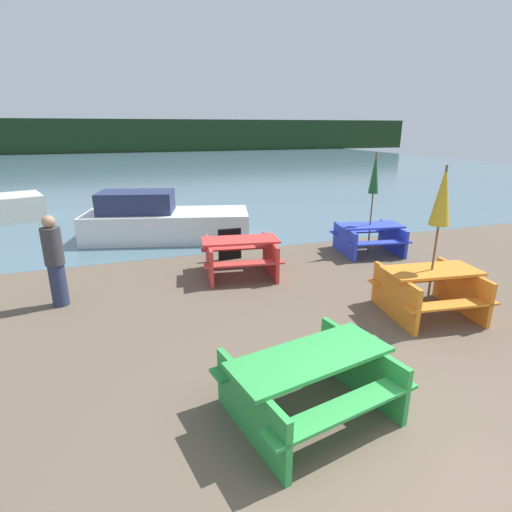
{
  "coord_description": "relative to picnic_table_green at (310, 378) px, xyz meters",
  "views": [
    {
      "loc": [
        -2.39,
        -2.13,
        3.03
      ],
      "look_at": [
        -0.19,
        4.24,
        0.85
      ],
      "focal_mm": 28.0,
      "sensor_mm": 36.0,
      "label": 1
    }
  ],
  "objects": [
    {
      "name": "picnic_table_red",
      "position": [
        0.56,
        4.43,
        0.02
      ],
      "size": [
        1.78,
        1.6,
        0.8
      ],
      "rotation": [
        0.0,
        0.0,
        -0.15
      ],
      "color": "red",
      "rests_on": "ground_plane"
    },
    {
      "name": "far_treeline",
      "position": [
        0.64,
        51.14,
        1.55
      ],
      "size": [
        80.0,
        1.6,
        4.0
      ],
      "color": "#193319",
      "rests_on": "water"
    },
    {
      "name": "ground_plane",
      "position": [
        0.64,
        -1.17,
        -0.45
      ],
      "size": [
        60.0,
        60.0,
        0.0
      ],
      "primitive_type": "plane",
      "color": "brown"
    },
    {
      "name": "signboard",
      "position": [
        0.64,
        5.54,
        -0.07
      ],
      "size": [
        0.55,
        0.08,
        0.75
      ],
      "color": "black",
      "rests_on": "ground_plane"
    },
    {
      "name": "picnic_table_blue",
      "position": [
        4.09,
        4.91,
        -0.02
      ],
      "size": [
        1.76,
        1.6,
        0.72
      ],
      "rotation": [
        0.0,
        0.0,
        -0.15
      ],
      "color": "blue",
      "rests_on": "ground_plane"
    },
    {
      "name": "person",
      "position": [
        -2.92,
        4.02,
        0.37
      ],
      "size": [
        0.33,
        0.33,
        1.63
      ],
      "color": "#283351",
      "rests_on": "ground_plane"
    },
    {
      "name": "water",
      "position": [
        0.64,
        31.14,
        -0.45
      ],
      "size": [
        60.0,
        50.0,
        0.0
      ],
      "color": "slate",
      "rests_on": "ground_plane"
    },
    {
      "name": "umbrella_gold",
      "position": [
        3.0,
        1.59,
        1.54
      ],
      "size": [
        0.31,
        0.31,
        2.49
      ],
      "color": "brown",
      "rests_on": "ground_plane"
    },
    {
      "name": "picnic_table_orange",
      "position": [
        3.0,
        1.59,
        0.02
      ],
      "size": [
        1.7,
        1.57,
        0.8
      ],
      "rotation": [
        0.0,
        0.0,
        -0.13
      ],
      "color": "orange",
      "rests_on": "ground_plane"
    },
    {
      "name": "umbrella_darkgreen",
      "position": [
        4.09,
        4.91,
        1.5
      ],
      "size": [
        0.24,
        0.24,
        2.48
      ],
      "color": "brown",
      "rests_on": "ground_plane"
    },
    {
      "name": "boat",
      "position": [
        -0.67,
        7.92,
        0.07
      ],
      "size": [
        4.76,
        2.75,
        1.36
      ],
      "rotation": [
        0.0,
        0.0,
        -0.25
      ],
      "color": "silver",
      "rests_on": "water"
    },
    {
      "name": "picnic_table_green",
      "position": [
        0.0,
        0.0,
        0.0
      ],
      "size": [
        2.0,
        1.7,
        0.73
      ],
      "rotation": [
        0.0,
        0.0,
        0.19
      ],
      "color": "green",
      "rests_on": "ground_plane"
    }
  ]
}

